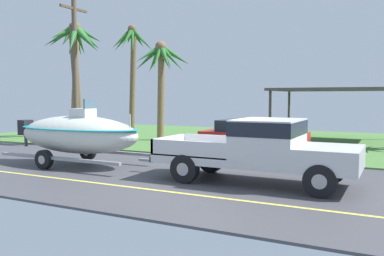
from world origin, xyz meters
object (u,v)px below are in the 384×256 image
boat_on_trailer (78,134)px  carport_awning (335,91)px  utility_pole (75,68)px  palm_tree_far_right (162,66)px  parked_sedan_far (252,136)px  palm_tree_far_left (132,51)px  palm_tree_mid (76,52)px  pickup_truck_towing (267,148)px  palm_tree_near_right (75,46)px

boat_on_trailer → carport_awning: 13.93m
utility_pole → boat_on_trailer: bearing=-47.1°
palm_tree_far_right → boat_on_trailer: bearing=-79.8°
parked_sedan_far → palm_tree_far_right: palm_tree_far_right is taller
boat_on_trailer → palm_tree_far_left: size_ratio=0.88×
boat_on_trailer → palm_tree_mid: (-4.33, 4.77, 3.51)m
pickup_truck_towing → palm_tree_near_right: bearing=151.8°
palm_tree_far_left → palm_tree_far_right: palm_tree_far_left is taller
palm_tree_far_left → parked_sedan_far: bearing=-28.1°
palm_tree_near_right → palm_tree_mid: size_ratio=1.09×
pickup_truck_towing → palm_tree_far_right: size_ratio=1.08×
palm_tree_mid → palm_tree_far_left: palm_tree_far_left is taller
pickup_truck_towing → carport_awning: 12.08m
palm_tree_near_right → palm_tree_far_right: bearing=9.9°
pickup_truck_towing → utility_pole: utility_pole is taller
palm_tree_near_right → palm_tree_mid: bearing=-46.4°
carport_awning → palm_tree_far_right: palm_tree_far_right is taller
parked_sedan_far → palm_tree_mid: palm_tree_mid is taller
palm_tree_near_right → palm_tree_far_right: (5.23, 0.91, -1.28)m
boat_on_trailer → parked_sedan_far: 7.55m
palm_tree_far_left → palm_tree_far_right: (4.31, -3.42, -1.36)m
carport_awning → parked_sedan_far: bearing=-114.6°
boat_on_trailer → palm_tree_far_right: bearing=100.2°
boat_on_trailer → palm_tree_far_left: (-5.77, 11.56, 4.29)m
carport_awning → palm_tree_far_left: 13.01m
pickup_truck_towing → palm_tree_mid: bearing=156.8°
palm_tree_near_right → utility_pole: (2.46, -2.70, -1.54)m
parked_sedan_far → pickup_truck_towing: bearing=-68.1°
parked_sedan_far → utility_pole: size_ratio=0.62×
palm_tree_near_right → palm_tree_far_right: size_ratio=1.24×
palm_tree_far_right → parked_sedan_far: bearing=-18.8°
palm_tree_far_left → palm_tree_far_right: bearing=-38.4°
parked_sedan_far → palm_tree_near_right: 11.98m
palm_tree_near_right → palm_tree_far_left: palm_tree_far_left is taller
parked_sedan_far → palm_tree_mid: bearing=-170.7°
palm_tree_mid → palm_tree_far_left: (-1.44, 6.80, 0.78)m
utility_pole → palm_tree_near_right: bearing=132.4°
boat_on_trailer → palm_tree_far_right: 8.78m
palm_tree_mid → utility_pole: bearing=-64.6°
palm_tree_far_right → carport_awning: bearing=24.4°
palm_tree_near_right → boat_on_trailer: bearing=-47.3°
pickup_truck_towing → carport_awning: size_ratio=0.91×
pickup_truck_towing → palm_tree_near_right: size_ratio=0.87×
palm_tree_far_left → palm_tree_mid: bearing=-78.1°
boat_on_trailer → carport_awning: (6.95, 11.96, 1.61)m
palm_tree_mid → utility_pole: utility_pole is taller
carport_awning → palm_tree_near_right: (-13.64, -4.72, 2.61)m
boat_on_trailer → palm_tree_far_left: bearing=116.5°
palm_tree_near_right → palm_tree_mid: (2.35, -2.47, -0.70)m
pickup_truck_towing → palm_tree_near_right: palm_tree_near_right is taller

